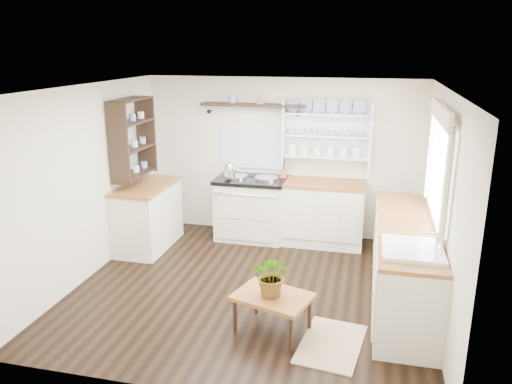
# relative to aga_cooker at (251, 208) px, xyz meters

# --- Properties ---
(floor) EXTENTS (4.00, 3.80, 0.01)m
(floor) POSITION_rel_aga_cooker_xyz_m (0.38, -1.57, -0.46)
(floor) COLOR black
(floor) RESTS_ON ground
(wall_back) EXTENTS (4.00, 0.02, 2.30)m
(wall_back) POSITION_rel_aga_cooker_xyz_m (0.38, 0.33, 0.69)
(wall_back) COLOR beige
(wall_back) RESTS_ON ground
(wall_right) EXTENTS (0.02, 3.80, 2.30)m
(wall_right) POSITION_rel_aga_cooker_xyz_m (2.38, -1.57, 0.69)
(wall_right) COLOR beige
(wall_right) RESTS_ON ground
(wall_left) EXTENTS (0.02, 3.80, 2.30)m
(wall_left) POSITION_rel_aga_cooker_xyz_m (-1.62, -1.57, 0.69)
(wall_left) COLOR beige
(wall_left) RESTS_ON ground
(ceiling) EXTENTS (4.00, 3.80, 0.01)m
(ceiling) POSITION_rel_aga_cooker_xyz_m (0.38, -1.57, 1.84)
(ceiling) COLOR white
(ceiling) RESTS_ON wall_back
(window) EXTENTS (0.08, 1.55, 1.22)m
(window) POSITION_rel_aga_cooker_xyz_m (2.33, -1.42, 1.11)
(window) COLOR white
(window) RESTS_ON wall_right
(aga_cooker) EXTENTS (1.01, 0.70, 0.93)m
(aga_cooker) POSITION_rel_aga_cooker_xyz_m (0.00, 0.00, 0.00)
(aga_cooker) COLOR beige
(aga_cooker) RESTS_ON floor
(back_cabinets) EXTENTS (1.27, 0.63, 0.90)m
(back_cabinets) POSITION_rel_aga_cooker_xyz_m (0.98, 0.03, 0.00)
(back_cabinets) COLOR #EDE5CC
(back_cabinets) RESTS_ON floor
(right_cabinets) EXTENTS (0.62, 2.43, 0.90)m
(right_cabinets) POSITION_rel_aga_cooker_xyz_m (2.08, -1.47, 0.00)
(right_cabinets) COLOR #EDE5CC
(right_cabinets) RESTS_ON floor
(belfast_sink) EXTENTS (0.55, 0.60, 0.45)m
(belfast_sink) POSITION_rel_aga_cooker_xyz_m (2.08, -2.22, 0.34)
(belfast_sink) COLOR white
(belfast_sink) RESTS_ON right_cabinets
(left_cabinets) EXTENTS (0.62, 1.13, 0.90)m
(left_cabinets) POSITION_rel_aga_cooker_xyz_m (-1.32, -0.67, 0.00)
(left_cabinets) COLOR #EDE5CC
(left_cabinets) RESTS_ON floor
(plate_rack) EXTENTS (1.20, 0.22, 0.90)m
(plate_rack) POSITION_rel_aga_cooker_xyz_m (1.03, 0.29, 1.10)
(plate_rack) COLOR white
(plate_rack) RESTS_ON wall_back
(high_shelf) EXTENTS (1.50, 0.29, 0.16)m
(high_shelf) POSITION_rel_aga_cooker_xyz_m (-0.02, 0.21, 1.45)
(high_shelf) COLOR black
(high_shelf) RESTS_ON wall_back
(left_shelving) EXTENTS (0.28, 0.80, 1.05)m
(left_shelving) POSITION_rel_aga_cooker_xyz_m (-1.46, -0.67, 1.09)
(left_shelving) COLOR black
(left_shelving) RESTS_ON wall_left
(kettle) EXTENTS (0.18, 0.18, 0.21)m
(kettle) POSITION_rel_aga_cooker_xyz_m (-0.28, -0.12, 0.58)
(kettle) COLOR silver
(kettle) RESTS_ON aga_cooker
(utensil_crock) EXTENTS (0.10, 0.10, 0.12)m
(utensil_crock) POSITION_rel_aga_cooker_xyz_m (0.44, 0.11, 0.51)
(utensil_crock) COLOR #A55E3C
(utensil_crock) RESTS_ON back_cabinets
(center_table) EXTENTS (0.84, 0.70, 0.39)m
(center_table) POSITION_rel_aga_cooker_xyz_m (0.81, -2.40, -0.12)
(center_table) COLOR brown
(center_table) RESTS_ON floor
(potted_plant) EXTENTS (0.40, 0.35, 0.43)m
(potted_plant) POSITION_rel_aga_cooker_xyz_m (0.81, -2.40, 0.15)
(potted_plant) COLOR #3F7233
(potted_plant) RESTS_ON center_table
(floor_rug) EXTENTS (0.66, 0.92, 0.02)m
(floor_rug) POSITION_rel_aga_cooker_xyz_m (1.40, -2.51, -0.45)
(floor_rug) COLOR #917554
(floor_rug) RESTS_ON floor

